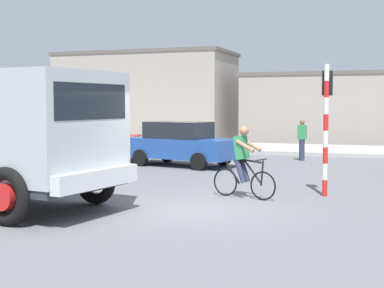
{
  "coord_description": "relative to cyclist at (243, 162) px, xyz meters",
  "views": [
    {
      "loc": [
        3.94,
        -11.14,
        2.25
      ],
      "look_at": [
        -0.97,
        2.5,
        1.2
      ],
      "focal_mm": 52.1,
      "sensor_mm": 36.0,
      "label": 1
    }
  ],
  "objects": [
    {
      "name": "ground_plane",
      "position": [
        -0.63,
        -1.68,
        -0.86
      ],
      "size": [
        120.0,
        120.0,
        0.0
      ],
      "primitive_type": "plane",
      "color": "slate"
    },
    {
      "name": "sidewalk_far",
      "position": [
        -0.63,
        13.78,
        -0.78
      ],
      "size": [
        80.0,
        5.0,
        0.16
      ],
      "primitive_type": "cube",
      "color": "#ADADA8",
      "rests_on": "ground"
    },
    {
      "name": "cyclist",
      "position": [
        0.0,
        0.0,
        0.0
      ],
      "size": [
        1.67,
        0.66,
        1.72
      ],
      "color": "black",
      "rests_on": "ground"
    },
    {
      "name": "traffic_light_pole",
      "position": [
        1.81,
        1.01,
        1.2
      ],
      "size": [
        0.24,
        0.43,
        3.2
      ],
      "color": "red",
      "rests_on": "ground"
    },
    {
      "name": "car_red_near",
      "position": [
        -8.03,
        6.59,
        -0.05
      ],
      "size": [
        4.3,
        2.65,
        1.6
      ],
      "color": "red",
      "rests_on": "ground"
    },
    {
      "name": "car_far_side",
      "position": [
        -3.87,
        5.95,
        -0.05
      ],
      "size": [
        4.27,
        2.52,
        1.6
      ],
      "color": "#234C9E",
      "rests_on": "ground"
    },
    {
      "name": "pedestrian_near_kerb",
      "position": [
        -0.03,
        9.32,
        -0.02
      ],
      "size": [
        0.34,
        0.22,
        1.62
      ],
      "color": "#2D334C",
      "rests_on": "ground"
    },
    {
      "name": "building_corner_left",
      "position": [
        -11.35,
        19.42,
        1.86
      ],
      "size": [
        10.85,
        5.29,
        5.43
      ],
      "color": "#9E9389",
      "rests_on": "ground"
    },
    {
      "name": "building_mid_block",
      "position": [
        0.37,
        20.45,
        1.14
      ],
      "size": [
        10.74,
        5.44,
        4.01
      ],
      "color": "#9E9389",
      "rests_on": "ground"
    }
  ]
}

